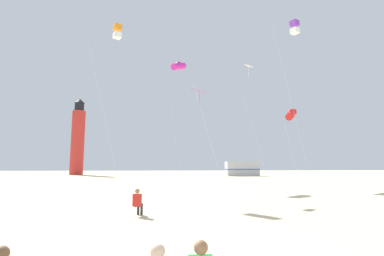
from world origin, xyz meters
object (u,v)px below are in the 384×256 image
Objects in this scene: kite_diamond_white at (249,71)px; kite_tube_scarlet at (291,114)px; kite_diamond_rainbow at (200,94)px; kite_box_orange at (117,32)px; lighthouse_distant at (78,139)px; kite_tube_magenta at (179,66)px; kite_flyer_standing at (138,201)px; rv_van_silver at (242,169)px; kite_box_violet at (295,28)px.

kite_tube_scarlet is (2.85, -4.16, -5.55)m from kite_diamond_white.
kite_tube_scarlet reaches higher than kite_diamond_rainbow.
kite_tube_scarlet is at bearing 34.38° from kite_diamond_rainbow.
kite_box_orange is 1.79× the size of kite_tube_scarlet.
kite_tube_magenta is at bearing -58.54° from lighthouse_distant.
kite_tube_scarlet reaches higher than kite_flyer_standing.
kite_diamond_rainbow is 1.16× the size of rv_van_silver.
rv_van_silver is at bearing 71.30° from kite_diamond_rainbow.
kite_box_orange is 0.82× the size of lighthouse_distant.
kite_box_violet reaches higher than rv_van_silver.
kite_diamond_rainbow is 0.55× the size of kite_box_orange.
kite_box_violet is 35.53m from rv_van_silver.
kite_tube_magenta is 7.92m from kite_diamond_white.
kite_diamond_rainbow is at bearing -63.53° from lighthouse_distant.
rv_van_silver is (13.35, 25.60, -11.45)m from kite_tube_magenta.
kite_diamond_rainbow is at bearing -122.05° from kite_diamond_white.
kite_diamond_white is at bearing 28.87° from kite_box_orange.
kite_diamond_rainbow is 11.80m from kite_tube_magenta.
kite_box_violet reaches higher than kite_box_orange.
kite_tube_scarlet is at bearing -19.11° from kite_tube_magenta.
kite_tube_magenta is 1.75× the size of kite_tube_scarlet.
lighthouse_distant is 35.95m from rv_van_silver.
lighthouse_distant reaches higher than rv_van_silver.
rv_van_silver is (18.72, 32.49, -11.82)m from kite_box_orange.
kite_tube_scarlet is (9.55, 6.53, -0.11)m from kite_diamond_rainbow.
lighthouse_distant is (-31.71, 37.97, 0.81)m from kite_tube_scarlet.
rv_van_silver reaches higher than kite_flyer_standing.
kite_tube_scarlet is at bearing -50.13° from lighthouse_distant.
kite_diamond_white is (10.17, 17.67, 11.96)m from kite_flyer_standing.
kite_box_orange is 2.11× the size of rv_van_silver.
kite_diamond_white is at bearing -103.86° from kite_flyer_standing.
kite_box_violet reaches higher than kite_flyer_standing.
kite_tube_magenta reaches higher than kite_diamond_white.
kite_box_violet is 0.86× the size of lighthouse_distant.
kite_diamond_white is at bearing -105.25° from rv_van_silver.
lighthouse_distant is (-28.86, 33.80, -4.74)m from kite_diamond_white.
kite_box_violet is at bearing 18.23° from kite_diamond_rainbow.
kite_box_orange reaches higher than kite_diamond_white.
kite_tube_scarlet is 49.47m from lighthouse_distant.
kite_diamond_rainbow is (3.47, 6.97, 6.52)m from kite_flyer_standing.
kite_box_orange is at bearing 152.81° from kite_diamond_rainbow.
kite_diamond_white reaches higher than rv_van_silver.
kite_diamond_white is at bearing -49.51° from lighthouse_distant.
kite_diamond_white is at bearing 57.95° from kite_diamond_rainbow.
rv_van_silver is (12.14, 35.86, -5.75)m from kite_diamond_rainbow.
lighthouse_distant is (-15.58, 41.12, -5.37)m from kite_box_orange.
kite_box_violet reaches higher than kite_tube_magenta.
kite_box_orange is (-6.58, 3.38, 6.07)m from kite_diamond_rainbow.
kite_tube_magenta reaches higher than kite_tube_scarlet.
kite_box_violet is at bearing -37.43° from kite_tube_magenta.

